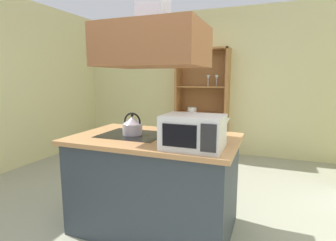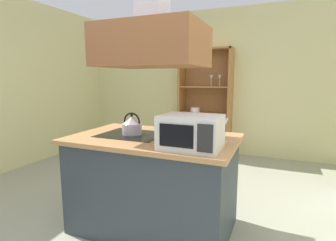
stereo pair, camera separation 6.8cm
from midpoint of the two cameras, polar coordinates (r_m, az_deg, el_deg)
ground_plane at (r=2.66m, az=0.51°, el=-23.57°), size 7.80×7.80×0.00m
wall_back at (r=5.14m, az=13.39°, el=7.92°), size 6.00×0.12×2.70m
kitchen_island at (r=2.59m, az=-2.31°, el=-13.19°), size 1.53×0.96×0.90m
range_hood at (r=2.43m, az=-2.52°, el=18.07°), size 0.90×0.70×1.16m
dish_cabinet at (r=5.04m, az=8.47°, el=2.68°), size 0.97×0.40×1.97m
kettle at (r=2.54m, az=-7.07°, el=-1.06°), size 0.19×0.19×0.21m
cutting_board at (r=2.52m, az=7.53°, el=-3.03°), size 0.34×0.25×0.02m
microwave at (r=2.03m, az=5.93°, el=-2.50°), size 0.46×0.35×0.26m
wine_glass_on_counter at (r=2.28m, az=12.84°, el=-0.83°), size 0.08×0.08×0.21m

